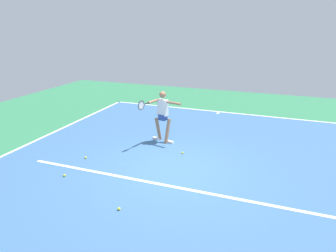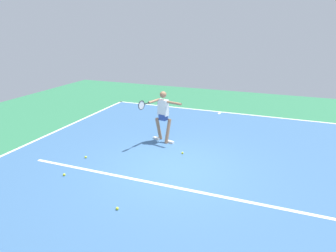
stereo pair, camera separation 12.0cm
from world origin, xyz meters
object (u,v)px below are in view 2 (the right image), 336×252
object	(u,v)px
tennis_ball_centre_court	(64,175)
tennis_ball_by_sideline	(182,153)
tennis_ball_near_player	(86,157)
tennis_player	(163,113)
tennis_ball_far_corner	(117,208)

from	to	relation	value
tennis_ball_centre_court	tennis_ball_by_sideline	bearing A→B (deg)	-134.71
tennis_ball_near_player	tennis_ball_centre_court	distance (m)	1.14
tennis_player	tennis_ball_centre_court	world-z (taller)	tennis_player
tennis_ball_by_sideline	tennis_ball_far_corner	xyz separation A→B (m)	(0.36, 3.29, 0.00)
tennis_ball_centre_court	tennis_ball_far_corner	world-z (taller)	same
tennis_ball_centre_court	tennis_ball_by_sideline	size ratio (longest dim) A/B	1.00
tennis_ball_centre_court	tennis_ball_by_sideline	world-z (taller)	same
tennis_player	tennis_ball_by_sideline	bearing A→B (deg)	156.44
tennis_ball_near_player	tennis_ball_centre_court	bearing A→B (deg)	97.10
tennis_ball_by_sideline	tennis_ball_far_corner	world-z (taller)	same
tennis_ball_near_player	tennis_ball_far_corner	xyz separation A→B (m)	(-2.22, 1.95, 0.00)
tennis_player	tennis_ball_far_corner	size ratio (longest dim) A/B	26.36
tennis_player	tennis_ball_far_corner	xyz separation A→B (m)	(-0.59, 4.03, -0.96)
tennis_ball_centre_court	tennis_ball_by_sideline	distance (m)	3.47
tennis_player	tennis_ball_near_player	distance (m)	2.81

